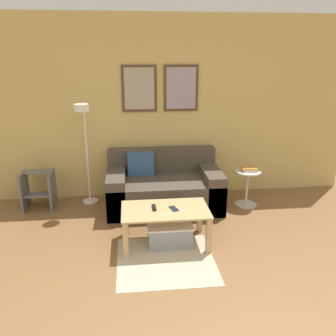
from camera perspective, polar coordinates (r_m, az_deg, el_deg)
name	(u,v)px	position (r m, az deg, el deg)	size (l,w,h in m)	color
wall_back	(160,108)	(5.11, -1.37, 9.52)	(5.60, 0.09, 2.55)	#D6B76B
area_rug	(166,260)	(3.78, -0.35, -14.56)	(1.00, 0.97, 0.01)	#C1B299
couch	(163,187)	(4.91, -0.76, -3.09)	(1.52, 0.91, 0.74)	#4C4238
coffee_table	(165,215)	(3.92, -0.45, -7.62)	(0.95, 0.56, 0.42)	tan
storage_bin	(170,233)	(4.02, 0.24, -10.39)	(0.49, 0.36, 0.25)	gray
floor_lamp	(84,137)	(4.80, -13.25, 4.93)	(0.22, 0.45, 1.43)	white
side_table	(247,185)	(5.02, 12.56, -2.63)	(0.36, 0.36, 0.50)	silver
book_stack	(249,169)	(4.97, 12.86, -0.14)	(0.22, 0.19, 0.05)	silver
remote_control	(154,208)	(3.90, -2.25, -6.36)	(0.04, 0.15, 0.02)	black
cell_phone	(174,209)	(3.89, 0.93, -6.53)	(0.07, 0.14, 0.01)	#1E2338
step_stool	(38,189)	(5.15, -20.07, -3.18)	(0.40, 0.38, 0.51)	slate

